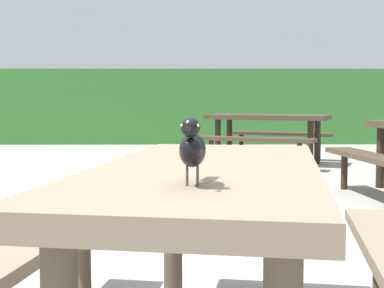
{
  "coord_description": "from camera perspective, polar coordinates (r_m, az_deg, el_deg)",
  "views": [
    {
      "loc": [
        0.03,
        -2.09,
        0.97
      ],
      "look_at": [
        0.04,
        -0.43,
        0.84
      ],
      "focal_mm": 53.26,
      "sensor_mm": 36.0,
      "label": 1
    }
  ],
  "objects": [
    {
      "name": "bird_grackle",
      "position": [
        1.5,
        0.02,
        -0.37
      ],
      "size": [
        0.09,
        0.29,
        0.18
      ],
      "color": "black",
      "rests_on": "picnic_table_foreground"
    },
    {
      "name": "hedge_wall",
      "position": [
        12.96,
        -0.72,
        3.79
      ],
      "size": [
        28.0,
        1.51,
        1.62
      ],
      "primitive_type": "cube",
      "color": "#387A33",
      "rests_on": "ground"
    },
    {
      "name": "picnic_table_foreground",
      "position": [
        2.03,
        1.6,
        -7.29
      ],
      "size": [
        1.95,
        1.97,
        0.74
      ],
      "color": "#84725B",
      "rests_on": "ground"
    },
    {
      "name": "picnic_table_mid_right",
      "position": [
        8.66,
        7.58,
        1.71
      ],
      "size": [
        2.24,
        2.22,
        0.74
      ],
      "color": "#473828",
      "rests_on": "ground"
    }
  ]
}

